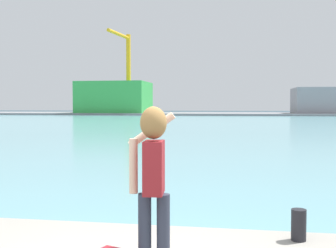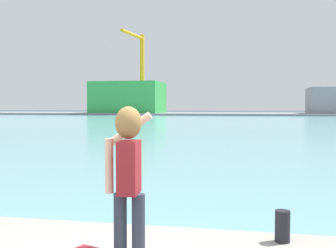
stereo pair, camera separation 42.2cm
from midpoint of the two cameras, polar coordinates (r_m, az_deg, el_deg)
The scene contains 7 objects.
ground_plane at distance 53.92m, azimuth 10.09°, elevation 0.21°, with size 220.00×220.00×0.00m, color #334751.
harbor_water at distance 55.92m, azimuth 10.14°, elevation 0.30°, with size 140.00×100.00×0.02m, color #6BA8B2.
far_shore_dock at distance 95.89m, azimuth 10.69°, elevation 1.36°, with size 140.00×20.00×0.44m, color gray.
person_photographer at distance 4.40m, azimuth -2.73°, elevation -6.39°, with size 0.53×0.55×1.74m.
harbor_bollard at distance 5.73m, azimuth 17.51°, elevation -13.22°, with size 0.19×0.19×0.41m, color black.
warehouse_left at distance 97.84m, azimuth -5.31°, elevation 3.64°, with size 15.64×12.21×7.12m, color green.
port_crane at distance 92.32m, azimuth -3.72°, elevation 8.02°, with size 2.15×11.08×17.36m.
Camera 2 is at (1.46, -3.82, 2.21)m, focal length 44.50 mm.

